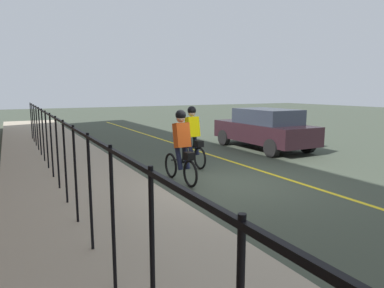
% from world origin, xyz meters
% --- Properties ---
extents(ground_plane, '(80.00, 80.00, 0.00)m').
position_xyz_m(ground_plane, '(0.00, 0.00, 0.00)').
color(ground_plane, '#3B4335').
extents(lane_line_centre, '(36.00, 0.12, 0.01)m').
position_xyz_m(lane_line_centre, '(0.00, -1.60, 0.00)').
color(lane_line_centre, yellow).
rests_on(lane_line_centre, ground).
extents(sidewalk, '(40.00, 3.20, 0.15)m').
position_xyz_m(sidewalk, '(0.00, 3.40, 0.07)').
color(sidewalk, tan).
rests_on(sidewalk, ground).
extents(iron_fence, '(17.89, 0.04, 1.60)m').
position_xyz_m(iron_fence, '(1.00, 3.80, 1.25)').
color(iron_fence, black).
rests_on(iron_fence, sidewalk).
extents(cyclist_lead, '(1.71, 0.37, 1.83)m').
position_xyz_m(cyclist_lead, '(2.13, -0.14, 0.91)').
color(cyclist_lead, black).
rests_on(cyclist_lead, ground).
extents(cyclist_follow, '(1.71, 0.37, 1.83)m').
position_xyz_m(cyclist_follow, '(0.60, 0.98, 0.91)').
color(cyclist_follow, black).
rests_on(cyclist_follow, ground).
extents(patrol_sedan, '(4.41, 1.94, 1.58)m').
position_xyz_m(patrol_sedan, '(3.54, -4.09, 0.82)').
color(patrol_sedan, black).
rests_on(patrol_sedan, ground).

